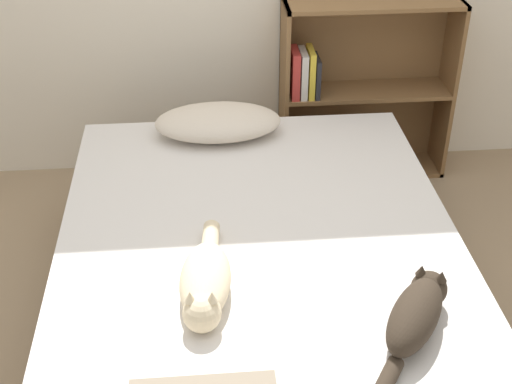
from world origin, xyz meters
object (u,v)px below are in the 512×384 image
object	(u,v)px
cat_light	(205,283)
bookshelf	(358,85)
cat_dark	(416,313)
pillow	(218,122)
bed	(259,287)

from	to	relation	value
cat_light	bookshelf	world-z (taller)	bookshelf
cat_light	cat_dark	size ratio (longest dim) A/B	1.20
pillow	bookshelf	size ratio (longest dim) A/B	0.61
pillow	bookshelf	world-z (taller)	bookshelf
bed	pillow	size ratio (longest dim) A/B	3.45
bookshelf	cat_dark	bearing A→B (deg)	-96.35
bed	pillow	bearing A→B (deg)	98.33
bed	pillow	world-z (taller)	pillow
bookshelf	pillow	bearing A→B (deg)	-148.44
cat_dark	cat_light	bearing A→B (deg)	104.71
cat_light	cat_dark	distance (m)	0.66
cat_dark	bed	bearing A→B (deg)	72.67
bed	cat_light	distance (m)	0.46
cat_light	bookshelf	distance (m)	1.73
pillow	cat_dark	distance (m)	1.39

